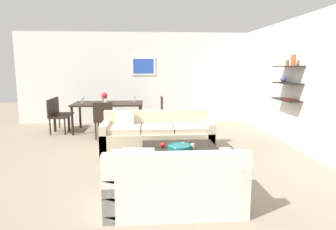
{
  "coord_description": "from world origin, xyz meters",
  "views": [
    {
      "loc": [
        -0.1,
        -5.62,
        1.7
      ],
      "look_at": [
        0.33,
        0.2,
        0.75
      ],
      "focal_mm": 32.04,
      "sensor_mm": 36.0,
      "label": 1
    }
  ],
  "objects_px": {
    "sofa_beige": "(157,136)",
    "candle_jar": "(193,146)",
    "coffee_table": "(180,159)",
    "wine_glass_right_far": "(134,98)",
    "dining_table": "(108,105)",
    "apple_on_coffee_table": "(162,145)",
    "dining_chair_left_near": "(55,114)",
    "wine_glass_foot": "(106,101)",
    "loveseat_white": "(173,184)",
    "dining_chair_left_far": "(60,111)",
    "dining_chair_right_far": "(158,110)",
    "wine_glass_left_far": "(83,98)",
    "centerpiece_vase": "(104,97)",
    "decorative_bowl": "(179,147)",
    "wine_glass_left_near": "(81,100)",
    "dining_chair_foot": "(104,118)"
  },
  "relations": [
    {
      "from": "loveseat_white",
      "to": "decorative_bowl",
      "type": "bearing_deg",
      "value": 80.39
    },
    {
      "from": "coffee_table",
      "to": "wine_glass_right_far",
      "type": "distance_m",
      "value": 3.48
    },
    {
      "from": "dining_chair_right_far",
      "to": "wine_glass_foot",
      "type": "bearing_deg",
      "value": -152.51
    },
    {
      "from": "coffee_table",
      "to": "dining_chair_left_far",
      "type": "distance_m",
      "value": 4.45
    },
    {
      "from": "dining_table",
      "to": "wine_glass_right_far",
      "type": "distance_m",
      "value": 0.71
    },
    {
      "from": "dining_chair_foot",
      "to": "wine_glass_right_far",
      "type": "xyz_separation_m",
      "value": [
        0.67,
        1.04,
        0.37
      ]
    },
    {
      "from": "apple_on_coffee_table",
      "to": "dining_chair_left_far",
      "type": "distance_m",
      "value": 4.23
    },
    {
      "from": "wine_glass_foot",
      "to": "dining_table",
      "type": "bearing_deg",
      "value": 90.0
    },
    {
      "from": "dining_chair_left_far",
      "to": "decorative_bowl",
      "type": "bearing_deg",
      "value": -50.85
    },
    {
      "from": "decorative_bowl",
      "to": "loveseat_white",
      "type": "bearing_deg",
      "value": -99.61
    },
    {
      "from": "apple_on_coffee_table",
      "to": "dining_chair_left_near",
      "type": "xyz_separation_m",
      "value": [
        -2.56,
        2.9,
        0.08
      ]
    },
    {
      "from": "sofa_beige",
      "to": "apple_on_coffee_table",
      "type": "xyz_separation_m",
      "value": [
        0.05,
        -1.17,
        0.13
      ]
    },
    {
      "from": "dining_chair_right_far",
      "to": "wine_glass_left_far",
      "type": "bearing_deg",
      "value": -177.01
    },
    {
      "from": "dining_chair_left_far",
      "to": "dining_chair_left_near",
      "type": "relative_size",
      "value": 1.0
    },
    {
      "from": "loveseat_white",
      "to": "dining_chair_left_far",
      "type": "xyz_separation_m",
      "value": [
        -2.62,
        4.71,
        0.21
      ]
    },
    {
      "from": "dining_chair_left_near",
      "to": "wine_glass_left_near",
      "type": "height_order",
      "value": "wine_glass_left_near"
    },
    {
      "from": "sofa_beige",
      "to": "coffee_table",
      "type": "xyz_separation_m",
      "value": [
        0.34,
        -1.22,
        -0.1
      ]
    },
    {
      "from": "dining_chair_left_far",
      "to": "wine_glass_left_near",
      "type": "relative_size",
      "value": 6.04
    },
    {
      "from": "sofa_beige",
      "to": "candle_jar",
      "type": "xyz_separation_m",
      "value": [
        0.55,
        -1.26,
        0.12
      ]
    },
    {
      "from": "dining_table",
      "to": "wine_glass_left_far",
      "type": "xyz_separation_m",
      "value": [
        -0.67,
        0.13,
        0.18
      ]
    },
    {
      "from": "dining_chair_right_far",
      "to": "dining_table",
      "type": "bearing_deg",
      "value": -170.04
    },
    {
      "from": "dining_chair_left_far",
      "to": "wine_glass_left_far",
      "type": "height_order",
      "value": "wine_glass_left_far"
    },
    {
      "from": "wine_glass_foot",
      "to": "wine_glass_right_far",
      "type": "xyz_separation_m",
      "value": [
        0.67,
        0.58,
        0.01
      ]
    },
    {
      "from": "dining_table",
      "to": "wine_glass_left_near",
      "type": "height_order",
      "value": "wine_glass_left_near"
    },
    {
      "from": "decorative_bowl",
      "to": "wine_glass_right_far",
      "type": "relative_size",
      "value": 2.24
    },
    {
      "from": "dining_chair_left_far",
      "to": "centerpiece_vase",
      "type": "relative_size",
      "value": 3.12
    },
    {
      "from": "candle_jar",
      "to": "apple_on_coffee_table",
      "type": "height_order",
      "value": "apple_on_coffee_table"
    },
    {
      "from": "sofa_beige",
      "to": "apple_on_coffee_table",
      "type": "bearing_deg",
      "value": -87.31
    },
    {
      "from": "apple_on_coffee_table",
      "to": "dining_table",
      "type": "relative_size",
      "value": 0.05
    },
    {
      "from": "dining_chair_left_near",
      "to": "wine_glass_foot",
      "type": "relative_size",
      "value": 5.6
    },
    {
      "from": "apple_on_coffee_table",
      "to": "wine_glass_right_far",
      "type": "height_order",
      "value": "wine_glass_right_far"
    },
    {
      "from": "dining_table",
      "to": "wine_glass_right_far",
      "type": "height_order",
      "value": "wine_glass_right_far"
    },
    {
      "from": "dining_chair_right_far",
      "to": "centerpiece_vase",
      "type": "distance_m",
      "value": 1.47
    },
    {
      "from": "dining_table",
      "to": "loveseat_white",
      "type": "bearing_deg",
      "value": -73.62
    },
    {
      "from": "wine_glass_left_near",
      "to": "candle_jar",
      "type": "bearing_deg",
      "value": -51.97
    },
    {
      "from": "sofa_beige",
      "to": "candle_jar",
      "type": "bearing_deg",
      "value": -66.49
    },
    {
      "from": "wine_glass_foot",
      "to": "decorative_bowl",
      "type": "bearing_deg",
      "value": -61.43
    },
    {
      "from": "dining_chair_right_far",
      "to": "candle_jar",
      "type": "bearing_deg",
      "value": -82.74
    },
    {
      "from": "decorative_bowl",
      "to": "candle_jar",
      "type": "xyz_separation_m",
      "value": [
        0.22,
        0.03,
        0.0
      ]
    },
    {
      "from": "loveseat_white",
      "to": "coffee_table",
      "type": "xyz_separation_m",
      "value": [
        0.22,
        1.3,
        -0.1
      ]
    },
    {
      "from": "sofa_beige",
      "to": "dining_chair_left_near",
      "type": "bearing_deg",
      "value": 145.36
    },
    {
      "from": "loveseat_white",
      "to": "wine_glass_left_near",
      "type": "bearing_deg",
      "value": 114.55
    },
    {
      "from": "dining_chair_left_near",
      "to": "centerpiece_vase",
      "type": "bearing_deg",
      "value": 10.13
    },
    {
      "from": "centerpiece_vase",
      "to": "apple_on_coffee_table",
      "type": "bearing_deg",
      "value": -66.67
    },
    {
      "from": "dining_table",
      "to": "sofa_beige",
      "type": "bearing_deg",
      "value": -58.55
    },
    {
      "from": "dining_chair_foot",
      "to": "loveseat_white",
      "type": "bearing_deg",
      "value": -69.71
    },
    {
      "from": "coffee_table",
      "to": "dining_chair_left_near",
      "type": "bearing_deg",
      "value": 134.0
    },
    {
      "from": "dining_chair_left_near",
      "to": "wine_glass_left_far",
      "type": "bearing_deg",
      "value": 29.24
    },
    {
      "from": "wine_glass_left_far",
      "to": "coffee_table",
      "type": "bearing_deg",
      "value": -56.21
    },
    {
      "from": "candle_jar",
      "to": "wine_glass_left_far",
      "type": "height_order",
      "value": "wine_glass_left_far"
    }
  ]
}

